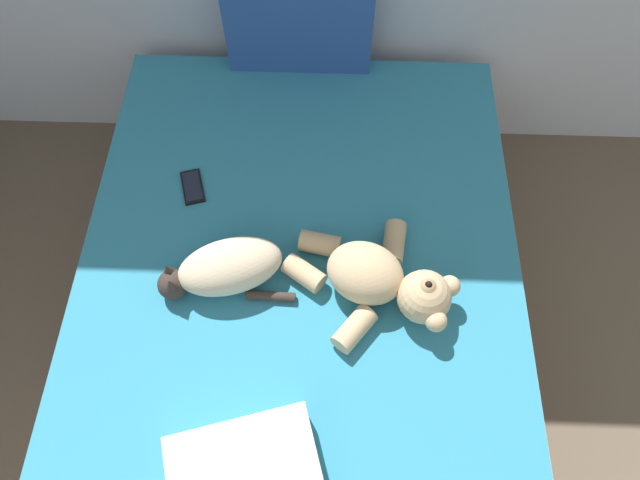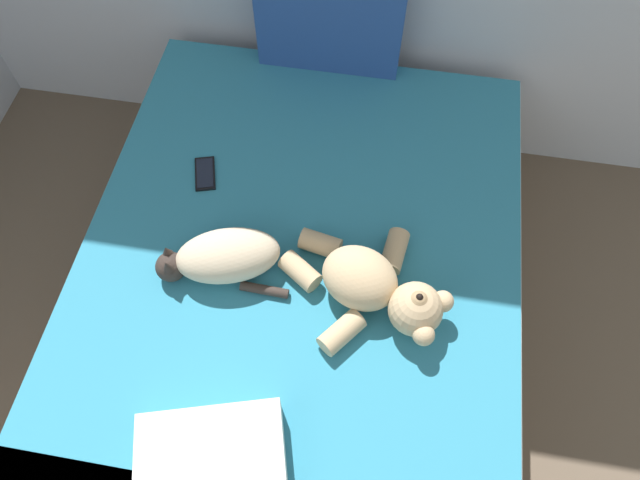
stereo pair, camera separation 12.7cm
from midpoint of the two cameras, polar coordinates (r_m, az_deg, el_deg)
The scene contains 6 objects.
bed at distance 2.21m, azimuth -0.44°, elevation -6.22°, with size 1.55×2.07×0.56m.
patterned_cushion at distance 2.38m, azimuth 2.59°, elevation 21.23°, with size 0.57×0.10×0.51m.
cat at distance 1.91m, azimuth -7.64°, elevation -1.78°, with size 0.44×0.29×0.15m.
teddy_bear at distance 1.85m, azimuth 7.37°, elevation -4.75°, with size 0.57×0.47×0.18m.
cell_phone at distance 2.19m, azimuth -9.52°, elevation 6.32°, with size 0.11×0.16×0.01m.
throw_pillow at distance 1.72m, azimuth -8.29°, elevation -20.76°, with size 0.40×0.28×0.11m, color white.
Camera 2 is at (1.96, 1.78, 2.30)m, focal length 32.81 mm.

